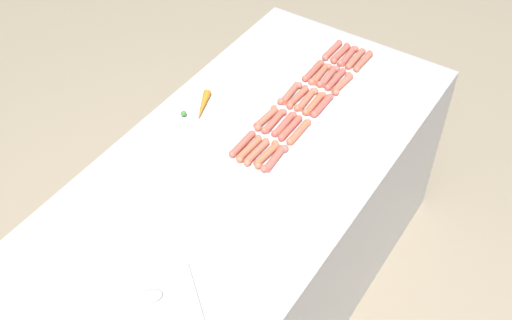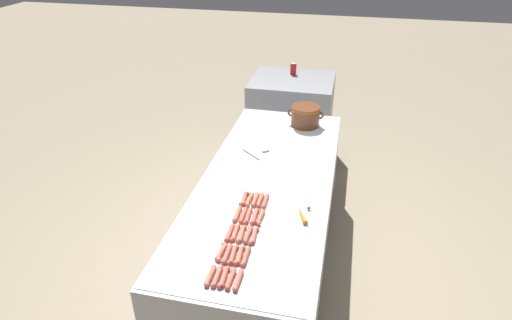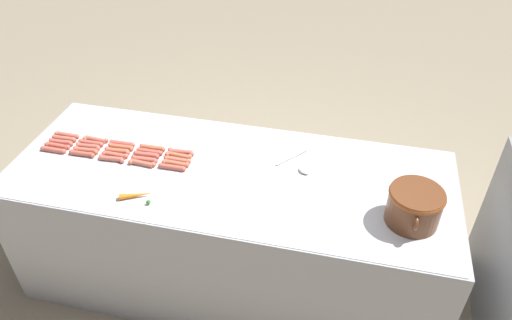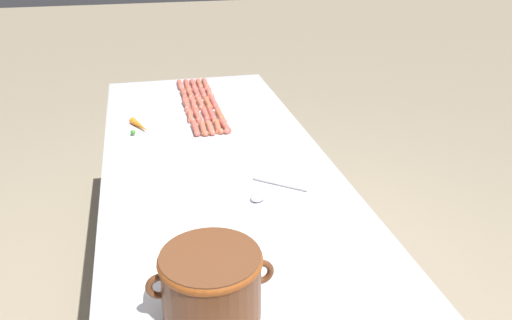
{
  "view_description": "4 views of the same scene",
  "coord_description": "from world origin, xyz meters",
  "px_view_note": "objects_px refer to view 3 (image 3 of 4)",
  "views": [
    {
      "loc": [
        -0.94,
        1.11,
        2.51
      ],
      "look_at": [
        -0.08,
        -0.2,
        0.93
      ],
      "focal_mm": 45.19,
      "sensor_mm": 36.0,
      "label": 1
    },
    {
      "loc": [
        0.49,
        -2.54,
        2.48
      ],
      "look_at": [
        -0.11,
        0.11,
        0.92
      ],
      "focal_mm": 30.11,
      "sensor_mm": 36.0,
      "label": 2
    },
    {
      "loc": [
        1.9,
        0.59,
        2.46
      ],
      "look_at": [
        -0.09,
        0.12,
        0.87
      ],
      "focal_mm": 33.78,
      "sensor_mm": 36.0,
      "label": 3
    },
    {
      "loc": [
        0.28,
        1.97,
        1.76
      ],
      "look_at": [
        -0.12,
        0.22,
        0.92
      ],
      "focal_mm": 36.83,
      "sensor_mm": 36.0,
      "label": 4
    }
  ],
  "objects_px": {
    "hot_dog_18": "(144,159)",
    "hot_dog_5": "(64,138)",
    "hot_dog_11": "(88,146)",
    "hot_dog_14": "(177,160)",
    "hot_dog_21": "(82,154)",
    "hot_dog_0": "(67,135)",
    "hot_dog_19": "(176,163)",
    "hot_dog_20": "(53,150)",
    "hot_dog_7": "(121,147)",
    "hot_dog_24": "(172,167)",
    "hot_dog_4": "(181,152)",
    "hot_dog_1": "(96,139)",
    "hot_dog_16": "(86,150)",
    "hot_dog_13": "(146,155)",
    "carrot": "(137,195)",
    "hot_dog_3": "(152,148)",
    "hot_dog_9": "(178,155)",
    "hot_dog_12": "(117,151)",
    "hot_dog_6": "(91,143)",
    "hot_dog_2": "(122,143)",
    "bean_pot": "(415,205)",
    "hot_dog_17": "(115,155)",
    "hot_dog_23": "(142,163)",
    "hot_dog_8": "(150,151)",
    "hot_dog_10": "(61,142)",
    "serving_spoon": "(300,166)",
    "hot_dog_15": "(57,146)",
    "hot_dog_22": "(111,159)"
  },
  "relations": [
    {
      "from": "hot_dog_0",
      "to": "hot_dog_3",
      "type": "relative_size",
      "value": 1.0
    },
    {
      "from": "hot_dog_2",
      "to": "hot_dog_17",
      "type": "height_order",
      "value": "same"
    },
    {
      "from": "hot_dog_13",
      "to": "hot_dog_18",
      "type": "height_order",
      "value": "same"
    },
    {
      "from": "hot_dog_1",
      "to": "hot_dog_21",
      "type": "height_order",
      "value": "same"
    },
    {
      "from": "hot_dog_0",
      "to": "hot_dog_14",
      "type": "xyz_separation_m",
      "value": [
        0.08,
        0.71,
        0.0
      ]
    },
    {
      "from": "hot_dog_4",
      "to": "hot_dog_10",
      "type": "distance_m",
      "value": 0.7
    },
    {
      "from": "hot_dog_20",
      "to": "hot_dog_24",
      "type": "bearing_deg",
      "value": 90.38
    },
    {
      "from": "hot_dog_4",
      "to": "hot_dog_24",
      "type": "xyz_separation_m",
      "value": [
        0.14,
        0.0,
        0.0
      ]
    },
    {
      "from": "hot_dog_17",
      "to": "hot_dog_18",
      "type": "distance_m",
      "value": 0.18
    },
    {
      "from": "hot_dog_19",
      "to": "hot_dog_23",
      "type": "distance_m",
      "value": 0.18
    },
    {
      "from": "hot_dog_10",
      "to": "hot_dog_13",
      "type": "relative_size",
      "value": 1.0
    },
    {
      "from": "hot_dog_4",
      "to": "hot_dog_12",
      "type": "xyz_separation_m",
      "value": [
        0.07,
        -0.35,
        0.0
      ]
    },
    {
      "from": "hot_dog_16",
      "to": "carrot",
      "type": "xyz_separation_m",
      "value": [
        0.29,
        0.44,
        0.0
      ]
    },
    {
      "from": "hot_dog_2",
      "to": "bean_pot",
      "type": "bearing_deg",
      "value": 81.17
    },
    {
      "from": "hot_dog_18",
      "to": "hot_dog_24",
      "type": "xyz_separation_m",
      "value": [
        0.03,
        0.17,
        0.0
      ]
    },
    {
      "from": "hot_dog_11",
      "to": "hot_dog_13",
      "type": "bearing_deg",
      "value": 90.23
    },
    {
      "from": "hot_dog_5",
      "to": "hot_dog_20",
      "type": "distance_m",
      "value": 0.11
    },
    {
      "from": "hot_dog_21",
      "to": "hot_dog_0",
      "type": "bearing_deg",
      "value": -129.13
    },
    {
      "from": "hot_dog_4",
      "to": "hot_dog_14",
      "type": "height_order",
      "value": "same"
    },
    {
      "from": "hot_dog_15",
      "to": "hot_dog_20",
      "type": "height_order",
      "value": "same"
    },
    {
      "from": "bean_pot",
      "to": "hot_dog_14",
      "type": "bearing_deg",
      "value": -98.09
    },
    {
      "from": "hot_dog_5",
      "to": "hot_dog_24",
      "type": "bearing_deg",
      "value": 81.25
    },
    {
      "from": "hot_dog_18",
      "to": "hot_dog_22",
      "type": "height_order",
      "value": "same"
    },
    {
      "from": "hot_dog_18",
      "to": "hot_dog_5",
      "type": "bearing_deg",
      "value": -98.28
    },
    {
      "from": "hot_dog_6",
      "to": "hot_dog_24",
      "type": "xyz_separation_m",
      "value": [
        0.1,
        0.53,
        0.0
      ]
    },
    {
      "from": "hot_dog_20",
      "to": "serving_spoon",
      "type": "distance_m",
      "value": 1.38
    },
    {
      "from": "hot_dog_6",
      "to": "hot_dog_0",
      "type": "bearing_deg",
      "value": -102.47
    },
    {
      "from": "hot_dog_19",
      "to": "bean_pot",
      "type": "bearing_deg",
      "value": 83.4
    },
    {
      "from": "hot_dog_1",
      "to": "hot_dog_14",
      "type": "distance_m",
      "value": 0.53
    },
    {
      "from": "hot_dog_11",
      "to": "hot_dog_14",
      "type": "height_order",
      "value": "same"
    },
    {
      "from": "hot_dog_2",
      "to": "hot_dog_23",
      "type": "height_order",
      "value": "same"
    },
    {
      "from": "hot_dog_19",
      "to": "hot_dog_20",
      "type": "bearing_deg",
      "value": -86.81
    },
    {
      "from": "hot_dog_13",
      "to": "hot_dog_1",
      "type": "bearing_deg",
      "value": -101.22
    },
    {
      "from": "hot_dog_7",
      "to": "hot_dog_14",
      "type": "bearing_deg",
      "value": 83.46
    },
    {
      "from": "hot_dog_0",
      "to": "bean_pot",
      "type": "height_order",
      "value": "bean_pot"
    },
    {
      "from": "hot_dog_10",
      "to": "bean_pot",
      "type": "bearing_deg",
      "value": 84.7
    },
    {
      "from": "hot_dog_9",
      "to": "hot_dog_24",
      "type": "bearing_deg",
      "value": 1.84
    },
    {
      "from": "hot_dog_20",
      "to": "hot_dog_21",
      "type": "xyz_separation_m",
      "value": [
        -0.0,
        0.17,
        0.0
      ]
    },
    {
      "from": "hot_dog_7",
      "to": "hot_dog_24",
      "type": "distance_m",
      "value": 0.36
    },
    {
      "from": "hot_dog_6",
      "to": "hot_dog_13",
      "type": "distance_m",
      "value": 0.35
    },
    {
      "from": "hot_dog_24",
      "to": "hot_dog_17",
      "type": "bearing_deg",
      "value": -95.21
    },
    {
      "from": "hot_dog_5",
      "to": "hot_dog_13",
      "type": "bearing_deg",
      "value": 86.09
    },
    {
      "from": "hot_dog_1",
      "to": "hot_dog_16",
      "type": "height_order",
      "value": "same"
    },
    {
      "from": "hot_dog_8",
      "to": "hot_dog_19",
      "type": "relative_size",
      "value": 1.0
    },
    {
      "from": "hot_dog_14",
      "to": "hot_dog_4",
      "type": "bearing_deg",
      "value": -174.49
    },
    {
      "from": "carrot",
      "to": "hot_dog_3",
      "type": "bearing_deg",
      "value": -167.74
    },
    {
      "from": "hot_dog_3",
      "to": "hot_dog_4",
      "type": "xyz_separation_m",
      "value": [
        0.0,
        0.17,
        0.0
      ]
    },
    {
      "from": "hot_dog_9",
      "to": "hot_dog_13",
      "type": "bearing_deg",
      "value": -79.4
    },
    {
      "from": "hot_dog_1",
      "to": "serving_spoon",
      "type": "distance_m",
      "value": 1.19
    },
    {
      "from": "hot_dog_12",
      "to": "hot_dog_23",
      "type": "relative_size",
      "value": 1.0
    }
  ]
}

